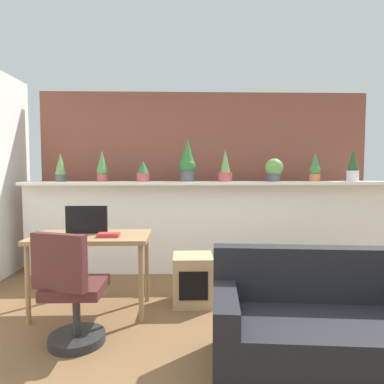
{
  "coord_description": "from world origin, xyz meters",
  "views": [
    {
      "loc": [
        -0.33,
        -2.49,
        1.37
      ],
      "look_at": [
        -0.22,
        1.4,
        1.12
      ],
      "focal_mm": 31.95,
      "sensor_mm": 36.0,
      "label": 1
    }
  ],
  "objects_px": {
    "potted_plant_3": "(187,162)",
    "tv_monitor": "(87,220)",
    "side_cube_shelf": "(193,279)",
    "potted_plant_1": "(102,167)",
    "book_on_desk": "(109,235)",
    "potted_plant_2": "(143,171)",
    "office_chair": "(72,298)",
    "potted_plant_5": "(274,169)",
    "desk": "(91,244)",
    "potted_plant_6": "(315,168)",
    "couch": "(328,331)",
    "potted_plant_0": "(61,167)",
    "potted_plant_4": "(225,168)",
    "potted_plant_7": "(353,168)"
  },
  "relations": [
    {
      "from": "potted_plant_3",
      "to": "tv_monitor",
      "type": "distance_m",
      "value": 1.63
    },
    {
      "from": "potted_plant_1",
      "to": "book_on_desk",
      "type": "bearing_deg",
      "value": -74.86
    },
    {
      "from": "side_cube_shelf",
      "to": "potted_plant_2",
      "type": "bearing_deg",
      "value": 121.1
    },
    {
      "from": "potted_plant_7",
      "to": "side_cube_shelf",
      "type": "relative_size",
      "value": 0.83
    },
    {
      "from": "tv_monitor",
      "to": "book_on_desk",
      "type": "relative_size",
      "value": 2.02
    },
    {
      "from": "couch",
      "to": "potted_plant_5",
      "type": "bearing_deg",
      "value": 84.37
    },
    {
      "from": "potted_plant_6",
      "to": "couch",
      "type": "bearing_deg",
      "value": -108.73
    },
    {
      "from": "potted_plant_2",
      "to": "couch",
      "type": "relative_size",
      "value": 0.17
    },
    {
      "from": "potted_plant_2",
      "to": "side_cube_shelf",
      "type": "distance_m",
      "value": 1.62
    },
    {
      "from": "potted_plant_4",
      "to": "potted_plant_2",
      "type": "bearing_deg",
      "value": 179.68
    },
    {
      "from": "potted_plant_5",
      "to": "couch",
      "type": "distance_m",
      "value": 2.51
    },
    {
      "from": "potted_plant_3",
      "to": "book_on_desk",
      "type": "xyz_separation_m",
      "value": [
        -0.75,
        -1.32,
        -0.71
      ]
    },
    {
      "from": "potted_plant_6",
      "to": "couch",
      "type": "relative_size",
      "value": 0.24
    },
    {
      "from": "desk",
      "to": "book_on_desk",
      "type": "distance_m",
      "value": 0.23
    },
    {
      "from": "potted_plant_6",
      "to": "desk",
      "type": "distance_m",
      "value": 2.98
    },
    {
      "from": "office_chair",
      "to": "side_cube_shelf",
      "type": "distance_m",
      "value": 1.28
    },
    {
      "from": "side_cube_shelf",
      "to": "couch",
      "type": "relative_size",
      "value": 0.31
    },
    {
      "from": "tv_monitor",
      "to": "book_on_desk",
      "type": "bearing_deg",
      "value": -35.53
    },
    {
      "from": "potted_plant_2",
      "to": "office_chair",
      "type": "relative_size",
      "value": 0.3
    },
    {
      "from": "potted_plant_1",
      "to": "desk",
      "type": "relative_size",
      "value": 0.37
    },
    {
      "from": "potted_plant_1",
      "to": "book_on_desk",
      "type": "xyz_separation_m",
      "value": [
        0.36,
        -1.34,
        -0.63
      ]
    },
    {
      "from": "potted_plant_5",
      "to": "potted_plant_7",
      "type": "height_order",
      "value": "potted_plant_7"
    },
    {
      "from": "potted_plant_5",
      "to": "couch",
      "type": "xyz_separation_m",
      "value": [
        -0.22,
        -2.25,
        -1.09
      ]
    },
    {
      "from": "potted_plant_3",
      "to": "potted_plant_5",
      "type": "bearing_deg",
      "value": -0.17
    },
    {
      "from": "potted_plant_4",
      "to": "side_cube_shelf",
      "type": "xyz_separation_m",
      "value": [
        -0.45,
        -1.01,
        -1.14
      ]
    },
    {
      "from": "tv_monitor",
      "to": "office_chair",
      "type": "xyz_separation_m",
      "value": [
        0.08,
        -0.73,
        -0.5
      ]
    },
    {
      "from": "book_on_desk",
      "to": "desk",
      "type": "bearing_deg",
      "value": 152.2
    },
    {
      "from": "potted_plant_3",
      "to": "side_cube_shelf",
      "type": "height_order",
      "value": "potted_plant_3"
    },
    {
      "from": "potted_plant_0",
      "to": "potted_plant_1",
      "type": "distance_m",
      "value": 0.53
    },
    {
      "from": "side_cube_shelf",
      "to": "office_chair",
      "type": "bearing_deg",
      "value": -139.22
    },
    {
      "from": "desk",
      "to": "office_chair",
      "type": "bearing_deg",
      "value": -88.67
    },
    {
      "from": "potted_plant_3",
      "to": "potted_plant_4",
      "type": "distance_m",
      "value": 0.5
    },
    {
      "from": "book_on_desk",
      "to": "potted_plant_5",
      "type": "bearing_deg",
      "value": 34.88
    },
    {
      "from": "potted_plant_5",
      "to": "book_on_desk",
      "type": "bearing_deg",
      "value": -145.12
    },
    {
      "from": "potted_plant_7",
      "to": "desk",
      "type": "relative_size",
      "value": 0.38
    },
    {
      "from": "potted_plant_4",
      "to": "potted_plant_0",
      "type": "bearing_deg",
      "value": 178.91
    },
    {
      "from": "potted_plant_1",
      "to": "potted_plant_5",
      "type": "height_order",
      "value": "potted_plant_1"
    },
    {
      "from": "book_on_desk",
      "to": "potted_plant_3",
      "type": "bearing_deg",
      "value": 60.43
    },
    {
      "from": "potted_plant_5",
      "to": "couch",
      "type": "height_order",
      "value": "potted_plant_5"
    },
    {
      "from": "potted_plant_4",
      "to": "desk",
      "type": "bearing_deg",
      "value": -140.28
    },
    {
      "from": "desk",
      "to": "book_on_desk",
      "type": "bearing_deg",
      "value": -27.8
    },
    {
      "from": "potted_plant_6",
      "to": "potted_plant_1",
      "type": "bearing_deg",
      "value": 179.59
    },
    {
      "from": "tv_monitor",
      "to": "couch",
      "type": "xyz_separation_m",
      "value": [
        1.92,
        -1.11,
        -0.6
      ]
    },
    {
      "from": "potted_plant_6",
      "to": "potted_plant_7",
      "type": "height_order",
      "value": "potted_plant_7"
    },
    {
      "from": "potted_plant_5",
      "to": "desk",
      "type": "height_order",
      "value": "potted_plant_5"
    },
    {
      "from": "potted_plant_0",
      "to": "potted_plant_1",
      "type": "xyz_separation_m",
      "value": [
        0.53,
        0.01,
        -0.0
      ]
    },
    {
      "from": "potted_plant_5",
      "to": "desk",
      "type": "xyz_separation_m",
      "value": [
        -2.08,
        -1.22,
        -0.71
      ]
    },
    {
      "from": "potted_plant_1",
      "to": "potted_plant_0",
      "type": "bearing_deg",
      "value": -178.85
    },
    {
      "from": "potted_plant_7",
      "to": "couch",
      "type": "relative_size",
      "value": 0.25
    },
    {
      "from": "tv_monitor",
      "to": "potted_plant_3",
      "type": "bearing_deg",
      "value": 48.85
    }
  ]
}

